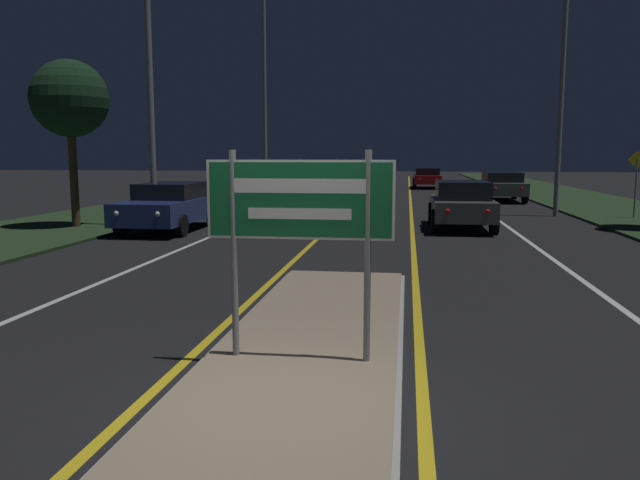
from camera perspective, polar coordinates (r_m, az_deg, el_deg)
ground_plane at (r=5.69m, az=-3.75°, el=-15.12°), size 160.00×160.00×0.00m
median_island at (r=6.69m, az=-1.81°, el=-11.17°), size 2.14×9.91×0.10m
verge_left at (r=27.36m, az=-14.86°, el=2.97°), size 5.00×100.00×0.08m
verge_right at (r=26.60m, az=26.39°, el=2.29°), size 5.00×100.00×0.08m
centre_line_yellow_left at (r=30.30m, az=3.50°, el=3.59°), size 0.12×70.00×0.01m
centre_line_yellow_right at (r=30.22m, az=8.27°, el=3.51°), size 0.12×70.00×0.01m
lane_line_white_left at (r=30.67m, az=-2.00°, el=3.65°), size 0.12×70.00×0.01m
lane_line_white_right at (r=30.38m, az=13.84°, el=3.39°), size 0.12×70.00×0.01m
edge_line_white_left at (r=31.33m, az=-7.42°, el=3.68°), size 0.10×70.00×0.01m
edge_line_white_right at (r=30.83m, az=19.40°, el=3.24°), size 0.10×70.00×0.01m
highway_sign at (r=6.35m, az=-1.88°, el=2.63°), size 1.93×0.07×2.17m
streetlight_left_near at (r=19.69m, az=-15.38°, el=16.50°), size 0.46×0.46×8.67m
streetlight_left_far at (r=33.03m, az=-5.12°, el=16.29°), size 0.56×0.56×10.98m
streetlight_right_near at (r=24.36m, az=21.32°, el=14.64°), size 0.48×0.48×8.57m
car_receding_0 at (r=19.24m, az=12.80°, el=3.27°), size 1.85×4.16×1.44m
car_receding_1 at (r=31.44m, az=16.22°, el=4.83°), size 1.98×4.84×1.39m
car_receding_2 at (r=42.46m, az=9.76°, el=5.68°), size 1.87×4.79×1.36m
car_approaching_0 at (r=18.97m, az=-13.53°, el=3.10°), size 1.95×4.57×1.39m
car_approaching_1 at (r=33.58m, az=1.90°, el=5.32°), size 2.02×4.10×1.47m
warning_sign at (r=23.81m, az=26.95°, el=5.09°), size 0.60×0.06×2.26m
roadside_palm_left at (r=20.11m, az=-21.91°, el=11.82°), size 2.25×2.25×4.90m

